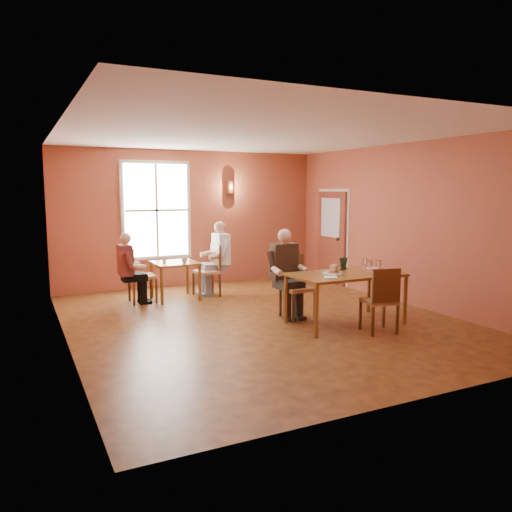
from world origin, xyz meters
name	(u,v)px	position (x,y,z in m)	size (l,w,h in m)	color
ground	(261,320)	(0.00, 0.00, 0.00)	(6.00, 7.00, 0.01)	brown
wall_back	(191,219)	(0.00, 3.50, 1.50)	(6.00, 0.04, 3.00)	brown
wall_front	(421,255)	(0.00, -3.50, 1.50)	(6.00, 0.04, 3.00)	brown
wall_left	(63,238)	(-3.00, 0.00, 1.50)	(0.04, 7.00, 3.00)	brown
wall_right	(405,224)	(3.00, 0.00, 1.50)	(0.04, 7.00, 3.00)	brown
ceiling	(262,134)	(0.00, 0.00, 3.00)	(6.00, 7.00, 0.04)	white
window	(157,210)	(-0.80, 3.45, 1.70)	(1.36, 0.10, 1.96)	white
door	(331,238)	(2.94, 2.30, 1.05)	(0.12, 1.04, 2.10)	maroon
wall_sconce	(230,187)	(0.90, 3.40, 2.20)	(0.16, 0.16, 0.28)	brown
main_table	(345,299)	(1.12, -0.76, 0.41)	(1.75, 0.99, 0.82)	brown
chair_diner_main	(298,287)	(0.62, -0.11, 0.53)	(0.47, 0.47, 1.06)	#3C2312
diner_main	(299,276)	(0.62, -0.14, 0.72)	(0.57, 0.57, 1.43)	#36251B
chair_empty	(379,300)	(1.30, -1.37, 0.50)	(0.44, 0.44, 1.00)	#4C3118
plate_food	(333,273)	(0.87, -0.75, 0.84)	(0.32, 0.32, 0.04)	white
sandwich	(334,270)	(0.92, -0.73, 0.88)	(0.10, 0.10, 0.13)	tan
goblet_a	(365,264)	(1.59, -0.64, 0.93)	(0.09, 0.09, 0.21)	white
goblet_b	(379,266)	(1.69, -0.87, 0.92)	(0.08, 0.08, 0.20)	white
goblet_c	(369,266)	(1.46, -0.91, 0.93)	(0.09, 0.09, 0.22)	white
menu_stand	(343,264)	(1.29, -0.46, 0.92)	(0.12, 0.06, 0.21)	#1A331E
knife	(355,276)	(1.08, -1.04, 0.82)	(0.23, 0.02, 0.00)	white
napkin	(331,277)	(0.70, -0.95, 0.82)	(0.19, 0.19, 0.01)	white
side_plate	(372,268)	(1.82, -0.55, 0.83)	(0.20, 0.20, 0.02)	silver
sunglasses	(385,273)	(1.66, -1.05, 0.83)	(0.15, 0.05, 0.02)	black
second_table	(175,281)	(-0.78, 2.22, 0.37)	(0.83, 0.83, 0.73)	brown
chair_diner_white	(206,270)	(-0.13, 2.22, 0.52)	(0.46, 0.46, 1.04)	#462812
diner_white	(208,260)	(-0.10, 2.22, 0.72)	(0.58, 0.58, 1.45)	white
chair_diner_maroon	(142,275)	(-1.43, 2.22, 0.53)	(0.47, 0.47, 1.06)	brown
diner_maroon	(140,268)	(-1.46, 2.22, 0.65)	(0.52, 0.52, 1.31)	maroon
cup_a	(184,260)	(-0.63, 2.10, 0.78)	(0.12, 0.12, 0.10)	silver
cup_b	(164,260)	(-0.97, 2.31, 0.78)	(0.10, 0.10, 0.09)	beige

